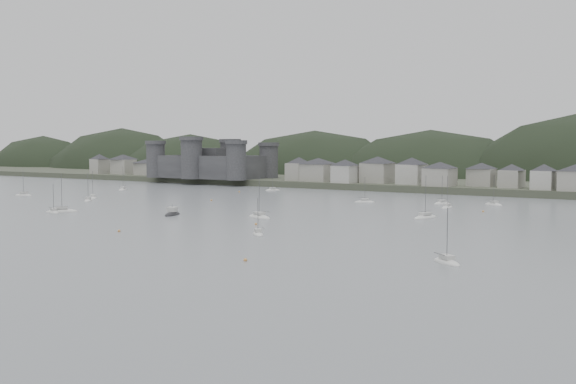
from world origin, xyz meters
The scene contains 9 objects.
ground centered at (0.00, 0.00, 0.00)m, with size 900.00×900.00×0.00m, color slate.
far_shore_land centered at (0.00, 295.00, 1.50)m, with size 900.00×250.00×3.00m, color #383D2D.
forested_ridge centered at (4.83, 269.40, -11.28)m, with size 851.55×103.94×102.57m.
castle centered at (-120.00, 179.80, 10.96)m, with size 66.00×43.00×20.00m.
waterfront_town centered at (50.59, 183.34, 8.66)m, with size 451.48×28.46×12.92m.
sailboat_lead centered at (-82.33, 65.80, 0.18)m, with size 7.28×7.73×11.02m.
moored_fleet centered at (-9.40, 64.95, 0.18)m, with size 251.92×166.52×12.94m.
motor_launch_far centered at (-22.05, 46.82, 0.28)m, with size 6.34×9.43×4.10m.
mooring_buoys centered at (1.77, 58.32, 0.15)m, with size 175.04×136.64×0.70m.
Camera 1 is at (113.75, -95.13, 20.41)m, focal length 41.35 mm.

